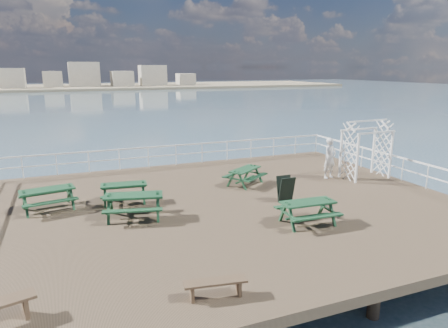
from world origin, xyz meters
TOP-DOWN VIEW (x-y plane):
  - ground at (0.00, 0.00)m, footprint 18.00×14.00m
  - sea_backdrop at (12.54, 134.07)m, footprint 300.00×300.00m
  - railing at (-0.07, 2.57)m, footprint 17.77×13.76m
  - picnic_table_a at (-6.15, 1.84)m, footprint 2.08×1.79m
  - picnic_table_b at (-3.45, 1.67)m, footprint 1.88×1.59m
  - picnic_table_c at (1.88, 2.11)m, footprint 2.16×2.07m
  - picnic_table_d at (-3.37, -0.13)m, footprint 2.27×1.98m
  - picnic_table_e at (1.90, -2.82)m, footprint 1.87×1.54m
  - flat_bench_far at (-2.49, -5.80)m, footprint 1.47×0.56m
  - trellis_arbor at (7.60, 1.07)m, footprint 2.25×1.27m
  - sandwich_board at (2.38, -0.56)m, footprint 0.62×0.46m
  - person at (6.02, 1.65)m, footprint 0.78×0.60m

SIDE VIEW (x-z plane):
  - sea_backdrop at x=12.54m, z-range -5.11..4.09m
  - ground at x=0.00m, z-range -0.30..0.00m
  - flat_bench_far at x=-2.49m, z-range 0.10..0.52m
  - sandwich_board at x=2.38m, z-range -0.01..1.00m
  - picnic_table_c at x=1.88m, z-range 0.11..0.94m
  - picnic_table_b at x=-3.45m, z-range 0.12..0.96m
  - picnic_table_e at x=1.90m, z-range 0.12..1.00m
  - picnic_table_a at x=-6.15m, z-range 0.13..1.03m
  - picnic_table_d at x=-3.37m, z-range 0.13..1.08m
  - railing at x=-0.07m, z-range 0.32..1.42m
  - person at x=6.02m, z-range 0.00..1.91m
  - trellis_arbor at x=7.60m, z-range -0.15..2.58m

